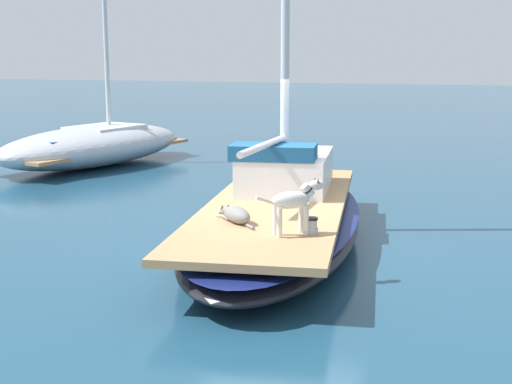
{
  "coord_description": "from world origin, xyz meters",
  "views": [
    {
      "loc": [
        3.04,
        -10.31,
        2.9
      ],
      "look_at": [
        0.0,
        -1.0,
        1.01
      ],
      "focal_mm": 50.46,
      "sensor_mm": 36.0,
      "label": 1
    }
  ],
  "objects_px": {
    "coiled_rope": "(227,214)",
    "moored_boat_port_side": "(93,145)",
    "sailboat_main": "(276,223)",
    "dog_white": "(294,202)",
    "dog_grey": "(236,214)",
    "deck_winch": "(312,226)"
  },
  "relations": [
    {
      "from": "coiled_rope",
      "to": "moored_boat_port_side",
      "type": "xyz_separation_m",
      "value": [
        -6.4,
        7.21,
        -0.13
      ]
    },
    {
      "from": "sailboat_main",
      "to": "coiled_rope",
      "type": "height_order",
      "value": "coiled_rope"
    },
    {
      "from": "moored_boat_port_side",
      "to": "dog_white",
      "type": "bearing_deg",
      "value": -46.39
    },
    {
      "from": "moored_boat_port_side",
      "to": "dog_grey",
      "type": "bearing_deg",
      "value": -48.57
    },
    {
      "from": "deck_winch",
      "to": "moored_boat_port_side",
      "type": "relative_size",
      "value": 0.03
    },
    {
      "from": "dog_grey",
      "to": "moored_boat_port_side",
      "type": "distance_m",
      "value": 10.08
    },
    {
      "from": "sailboat_main",
      "to": "dog_white",
      "type": "distance_m",
      "value": 2.11
    },
    {
      "from": "dog_white",
      "to": "deck_winch",
      "type": "distance_m",
      "value": 0.4
    },
    {
      "from": "coiled_rope",
      "to": "moored_boat_port_side",
      "type": "relative_size",
      "value": 0.05
    },
    {
      "from": "dog_white",
      "to": "coiled_rope",
      "type": "relative_size",
      "value": 2.37
    },
    {
      "from": "deck_winch",
      "to": "coiled_rope",
      "type": "relative_size",
      "value": 0.65
    },
    {
      "from": "coiled_rope",
      "to": "moored_boat_port_side",
      "type": "distance_m",
      "value": 9.64
    },
    {
      "from": "dog_grey",
      "to": "coiled_rope",
      "type": "xyz_separation_m",
      "value": [
        -0.26,
        0.34,
        -0.08
      ]
    },
    {
      "from": "dog_grey",
      "to": "dog_white",
      "type": "distance_m",
      "value": 1.06
    },
    {
      "from": "dog_grey",
      "to": "dog_white",
      "type": "xyz_separation_m",
      "value": [
        0.92,
        -0.41,
        0.32
      ]
    },
    {
      "from": "moored_boat_port_side",
      "to": "sailboat_main",
      "type": "bearing_deg",
      "value": -42.02
    },
    {
      "from": "dog_grey",
      "to": "moored_boat_port_side",
      "type": "xyz_separation_m",
      "value": [
        -6.67,
        7.55,
        -0.22
      ]
    },
    {
      "from": "coiled_rope",
      "to": "sailboat_main",
      "type": "bearing_deg",
      "value": 68.69
    },
    {
      "from": "dog_grey",
      "to": "moored_boat_port_side",
      "type": "relative_size",
      "value": 0.11
    },
    {
      "from": "deck_winch",
      "to": "moored_boat_port_side",
      "type": "xyz_separation_m",
      "value": [
        -7.79,
        7.84,
        -0.21
      ]
    },
    {
      "from": "sailboat_main",
      "to": "dog_white",
      "type": "relative_size",
      "value": 9.81
    },
    {
      "from": "coiled_rope",
      "to": "dog_white",
      "type": "bearing_deg",
      "value": -32.53
    }
  ]
}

